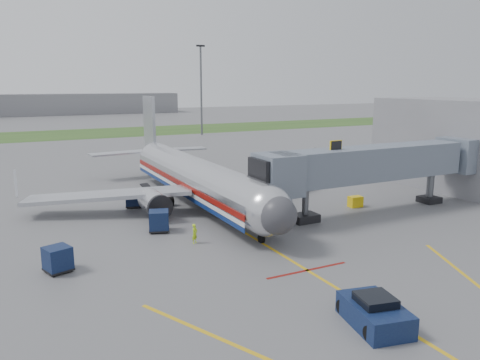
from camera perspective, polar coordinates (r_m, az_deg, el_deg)
name	(u,v)px	position (r m, az deg, el deg)	size (l,w,h in m)	color
ground	(275,251)	(33.78, 4.29, -8.60)	(400.00, 400.00, 0.00)	#565659
grass_strip	(81,134)	(118.82, -18.76, 5.36)	(300.00, 25.00, 0.01)	#2D4C1E
apron_markings	(341,291)	(28.19, 12.26, -13.07)	(21.52, 50.00, 0.01)	gold
airliner	(196,177)	(46.32, -5.41, 0.34)	(32.10, 35.67, 10.25)	silver
jet_bridge	(369,165)	(44.06, 15.44, 1.80)	(25.30, 4.00, 6.90)	slate
terminal	(453,143)	(59.83, 24.53, 4.18)	(10.00, 16.00, 10.00)	slate
light_mast_right	(201,88)	(110.20, -4.76, 11.11)	(2.00, 0.44, 20.40)	#595B60
distant_terminal	(21,105)	(197.35, -25.16, 8.29)	(120.00, 14.00, 8.00)	slate
pushback_tug	(375,313)	(24.69, 16.09, -15.31)	(3.02, 4.15, 1.57)	#0D163C
baggage_cart_a	(58,259)	(32.00, -21.34, -8.98)	(1.92, 1.92, 1.64)	#0D163C
baggage_cart_b	(159,221)	(38.23, -9.85, -4.95)	(1.99, 1.99, 1.71)	#0D163C
baggage_cart_c	(134,199)	(46.25, -12.85, -2.22)	(1.85, 1.85, 1.64)	#0D163C
belt_loader	(155,201)	(46.26, -10.37, -2.57)	(1.90, 4.05, 1.91)	#0D163C
ground_power_cart	(355,202)	(46.58, 13.88, -2.58)	(1.33, 0.92, 1.04)	yellow
ramp_worker	(195,234)	(35.17, -5.54, -6.52)	(0.54, 0.35, 1.48)	#B5E91B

